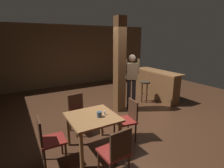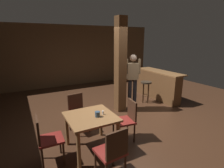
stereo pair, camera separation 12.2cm
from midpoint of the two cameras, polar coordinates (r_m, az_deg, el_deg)
The scene contains 13 objects.
ground_plane at distance 4.98m, azimuth 5.96°, elevation -11.45°, with size 10.80×10.80×0.00m, color #382114.
wall_back at distance 8.60m, azimuth -11.15°, elevation 9.10°, with size 8.00×0.10×2.80m, color brown.
pillar at distance 5.21m, azimuth 3.42°, elevation 5.95°, with size 0.28×0.28×2.80m, color brown.
dining_table at distance 3.51m, azimuth -5.87°, elevation -12.17°, with size 0.92×0.92×0.73m.
chair_west at distance 3.37m, azimuth -19.73°, elevation -16.14°, with size 0.44×0.44×0.89m.
chair_south at distance 2.87m, azimuth 1.51°, elevation -21.03°, with size 0.45×0.45×0.89m.
chair_north at distance 4.30m, azimuth -10.33°, elevation -8.58°, with size 0.47×0.47×0.89m.
chair_east at distance 3.88m, azimuth 5.85°, elevation -11.01°, with size 0.48×0.48×0.89m.
napkin_cup at distance 3.38m, azimuth -3.73°, elevation -9.81°, with size 0.10×0.10×0.11m, color #33475B.
salt_shaker at distance 3.48m, azimuth -1.97°, elevation -9.33°, with size 0.03×0.03×0.08m, color silver.
standing_person at distance 5.49m, azimuth 7.40°, elevation 2.06°, with size 0.45×0.33×1.72m.
bar_counter at distance 6.71m, azimuth 15.06°, elevation -0.21°, with size 0.56×1.97×1.03m.
bar_stool_near at distance 6.18m, azimuth 11.60°, elevation -0.84°, with size 0.37×0.37×0.75m.
Camera 2 is at (-2.52, -3.70, 2.18)m, focal length 28.00 mm.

